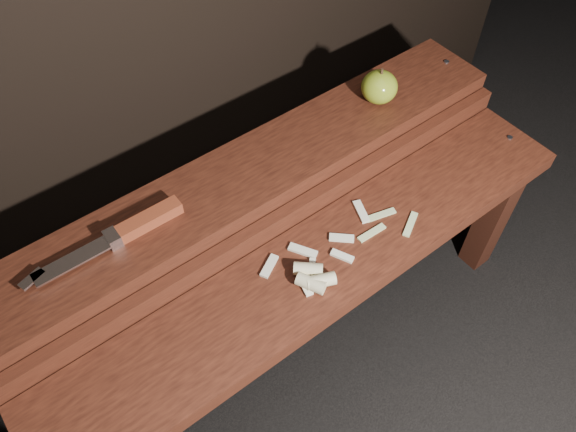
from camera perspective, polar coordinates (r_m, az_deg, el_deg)
ground at (r=1.47m, az=1.45°, el=-12.33°), size 60.00×60.00×0.00m
bench_front_tier at (r=1.14m, az=3.72°, el=-6.81°), size 1.20×0.20×0.42m
bench_rear_tier at (r=1.20m, az=-3.07°, el=2.11°), size 1.20×0.21×0.50m
apple at (r=1.27m, az=9.26°, el=12.81°), size 0.08×0.08×0.08m
knife at (r=1.06m, az=-15.74°, el=-1.34°), size 0.31×0.04×0.03m
apple_scraps at (r=1.07m, az=3.31°, el=-5.26°), size 0.35×0.14×0.03m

